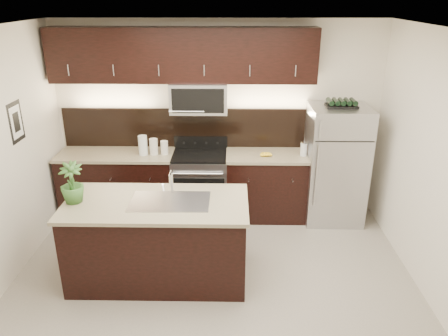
{
  "coord_description": "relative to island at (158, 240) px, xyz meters",
  "views": [
    {
      "loc": [
        0.19,
        -3.95,
        3.01
      ],
      "look_at": [
        0.11,
        0.55,
        1.19
      ],
      "focal_mm": 35.0,
      "sensor_mm": 36.0,
      "label": 1
    }
  ],
  "objects": [
    {
      "name": "ground",
      "position": [
        0.61,
        -0.2,
        -0.47
      ],
      "size": [
        4.5,
        4.5,
        0.0
      ],
      "primitive_type": "plane",
      "color": "gray",
      "rests_on": "ground"
    },
    {
      "name": "bananas",
      "position": [
        1.22,
        1.41,
        0.49
      ],
      "size": [
        0.18,
        0.15,
        0.05
      ],
      "primitive_type": "ellipsoid",
      "rotation": [
        0.0,
        0.0,
        0.1
      ],
      "color": "yellow",
      "rests_on": "counter_run"
    },
    {
      "name": "plant",
      "position": [
        -0.87,
        -0.02,
        0.69
      ],
      "size": [
        0.27,
        0.27,
        0.44
      ],
      "primitive_type": "imported",
      "rotation": [
        0.0,
        0.0,
        0.12
      ],
      "color": "#356428",
      "rests_on": "island"
    },
    {
      "name": "canisters",
      "position": [
        -0.3,
        1.45,
        0.59
      ],
      "size": [
        0.4,
        0.13,
        0.27
      ],
      "rotation": [
        0.0,
        0.0,
        0.07
      ],
      "color": "silver",
      "rests_on": "counter_run"
    },
    {
      "name": "french_press",
      "position": [
        1.78,
        1.44,
        0.57
      ],
      "size": [
        0.09,
        0.09,
        0.27
      ],
      "rotation": [
        0.0,
        0.0,
        -0.13
      ],
      "color": "silver",
      "rests_on": "counter_run"
    },
    {
      "name": "counter_run",
      "position": [
        0.15,
        1.49,
        -0.0
      ],
      "size": [
        3.51,
        0.65,
        0.94
      ],
      "color": "black",
      "rests_on": "ground"
    },
    {
      "name": "island",
      "position": [
        0.0,
        0.0,
        0.0
      ],
      "size": [
        1.96,
        0.96,
        0.94
      ],
      "color": "black",
      "rests_on": "ground"
    },
    {
      "name": "refrigerator",
      "position": [
        2.23,
        1.43,
        0.34
      ],
      "size": [
        0.78,
        0.71,
        1.62
      ],
      "primitive_type": "cube",
      "color": "#B2B2B7",
      "rests_on": "ground"
    },
    {
      "name": "room_walls",
      "position": [
        0.5,
        -0.24,
        1.22
      ],
      "size": [
        4.52,
        4.02,
        2.71
      ],
      "color": "silver",
      "rests_on": "ground"
    },
    {
      "name": "sink_faucet",
      "position": [
        0.15,
        0.01,
        0.48
      ],
      "size": [
        0.84,
        0.5,
        0.28
      ],
      "color": "silver",
      "rests_on": "island"
    },
    {
      "name": "upper_fixtures",
      "position": [
        0.18,
        1.64,
        1.67
      ],
      "size": [
        3.49,
        0.4,
        1.66
      ],
      "color": "black",
      "rests_on": "counter_run"
    },
    {
      "name": "wine_rack",
      "position": [
        2.23,
        1.43,
        1.2
      ],
      "size": [
        0.4,
        0.25,
        0.1
      ],
      "color": "black",
      "rests_on": "refrigerator"
    }
  ]
}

